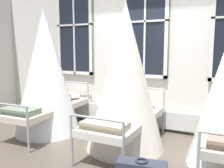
# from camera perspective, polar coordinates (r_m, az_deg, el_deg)

# --- Properties ---
(ground) EXTENTS (17.71, 17.71, 0.00)m
(ground) POSITION_cam_1_polar(r_m,az_deg,el_deg) (4.26, 1.65, -15.13)
(ground) COLOR brown
(back_wall_with_windows) EXTENTS (7.67, 0.10, 3.34)m
(back_wall_with_windows) POSITION_cam_1_polar(r_m,az_deg,el_deg) (5.22, 8.04, 7.91)
(back_wall_with_windows) COLOR silver
(back_wall_with_windows) RESTS_ON ground
(window_bank) EXTENTS (4.41, 0.10, 2.94)m
(window_bank) POSITION_cam_1_polar(r_m,az_deg,el_deg) (5.12, 7.54, 3.22)
(window_bank) COLOR black
(window_bank) RESTS_ON ground
(cot_first) EXTENTS (1.33, 2.02, 2.50)m
(cot_first) POSITION_cam_1_polar(r_m,az_deg,el_deg) (5.05, -15.28, 2.49)
(cot_first) COLOR #9EA3A8
(cot_first) RESTS_ON ground
(cot_second) EXTENTS (1.33, 2.01, 2.44)m
(cot_second) POSITION_cam_1_polar(r_m,az_deg,el_deg) (4.06, 3.17, 1.02)
(cot_second) COLOR #9EA3A8
(cot_second) RESTS_ON ground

